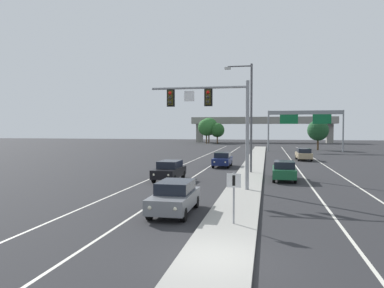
# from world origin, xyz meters

# --- Properties ---
(ground_plane) EXTENTS (260.00, 260.00, 0.00)m
(ground_plane) POSITION_xyz_m (0.00, 0.00, 0.00)
(ground_plane) COLOR #28282B
(median_island) EXTENTS (2.40, 110.00, 0.15)m
(median_island) POSITION_xyz_m (0.00, 18.00, 0.07)
(median_island) COLOR #9E9B93
(median_island) RESTS_ON ground
(lane_stripe_oncoming_center) EXTENTS (0.14, 100.00, 0.01)m
(lane_stripe_oncoming_center) POSITION_xyz_m (-4.70, 25.00, 0.00)
(lane_stripe_oncoming_center) COLOR silver
(lane_stripe_oncoming_center) RESTS_ON ground
(lane_stripe_receding_center) EXTENTS (0.14, 100.00, 0.01)m
(lane_stripe_receding_center) POSITION_xyz_m (4.70, 25.00, 0.00)
(lane_stripe_receding_center) COLOR silver
(lane_stripe_receding_center) RESTS_ON ground
(edge_stripe_left) EXTENTS (0.14, 100.00, 0.01)m
(edge_stripe_left) POSITION_xyz_m (-8.00, 25.00, 0.00)
(edge_stripe_left) COLOR silver
(edge_stripe_left) RESTS_ON ground
(edge_stripe_right) EXTENTS (0.14, 100.00, 0.01)m
(edge_stripe_right) POSITION_xyz_m (8.00, 25.00, 0.00)
(edge_stripe_right) COLOR silver
(edge_stripe_right) RESTS_ON ground
(overhead_signal_mast) EXTENTS (6.66, 0.44, 7.20)m
(overhead_signal_mast) POSITION_xyz_m (-1.83, 13.17, 5.30)
(overhead_signal_mast) COLOR gray
(overhead_signal_mast) RESTS_ON median_island
(median_sign_post) EXTENTS (0.60, 0.10, 2.20)m
(median_sign_post) POSITION_xyz_m (0.19, 4.17, 1.59)
(median_sign_post) COLOR gray
(median_sign_post) RESTS_ON median_island
(street_lamp_median) EXTENTS (2.58, 0.28, 10.00)m
(street_lamp_median) POSITION_xyz_m (-0.14, 23.05, 5.79)
(street_lamp_median) COLOR #4C4C51
(street_lamp_median) RESTS_ON median_island
(car_oncoming_grey) EXTENTS (1.84, 4.48, 1.58)m
(car_oncoming_grey) POSITION_xyz_m (-2.90, 6.18, 0.82)
(car_oncoming_grey) COLOR slate
(car_oncoming_grey) RESTS_ON ground
(car_oncoming_black) EXTENTS (1.88, 4.50, 1.58)m
(car_oncoming_black) POSITION_xyz_m (-6.20, 17.33, 0.82)
(car_oncoming_black) COLOR black
(car_oncoming_black) RESTS_ON ground
(car_oncoming_navy) EXTENTS (1.82, 4.47, 1.58)m
(car_oncoming_navy) POSITION_xyz_m (-3.26, 28.68, 0.82)
(car_oncoming_navy) COLOR #141E4C
(car_oncoming_navy) RESTS_ON ground
(car_receding_green) EXTENTS (1.88, 4.49, 1.58)m
(car_receding_green) POSITION_xyz_m (2.90, 19.15, 0.82)
(car_receding_green) COLOR #195633
(car_receding_green) RESTS_ON ground
(car_receding_tan) EXTENTS (1.91, 4.51, 1.58)m
(car_receding_tan) POSITION_xyz_m (6.27, 39.13, 0.82)
(car_receding_tan) COLOR tan
(car_receding_tan) RESTS_ON ground
(highway_sign_gantry) EXTENTS (13.28, 0.42, 7.50)m
(highway_sign_gantry) POSITION_xyz_m (8.20, 57.98, 6.16)
(highway_sign_gantry) COLOR gray
(highway_sign_gantry) RESTS_ON ground
(overpass_bridge) EXTENTS (42.40, 6.40, 7.65)m
(overpass_bridge) POSITION_xyz_m (0.00, 101.24, 5.78)
(overpass_bridge) COLOR gray
(overpass_bridge) RESTS_ON ground
(tree_far_left_c) EXTENTS (3.99, 3.99, 5.77)m
(tree_far_left_c) POSITION_xyz_m (-12.21, 90.78, 3.77)
(tree_far_left_c) COLOR #4C3823
(tree_far_left_c) RESTS_ON ground
(tree_far_right_b) EXTENTS (4.09, 4.09, 5.92)m
(tree_far_right_b) POSITION_xyz_m (11.18, 63.69, 3.86)
(tree_far_right_b) COLOR #4C3823
(tree_far_right_b) RESTS_ON ground
(tree_far_left_a) EXTENTS (4.81, 4.81, 6.96)m
(tree_far_left_a) POSITION_xyz_m (-15.34, 91.05, 4.54)
(tree_far_left_a) COLOR #4C3823
(tree_far_left_a) RESTS_ON ground
(tree_far_left_b) EXTENTS (5.03, 5.03, 7.28)m
(tree_far_left_b) POSITION_xyz_m (-14.85, 92.33, 4.76)
(tree_far_left_b) COLOR #4C3823
(tree_far_left_b) RESTS_ON ground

